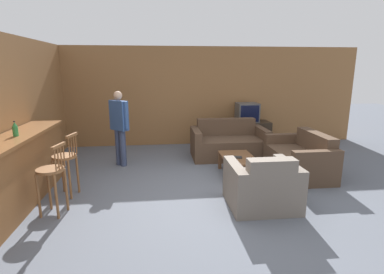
{
  "coord_description": "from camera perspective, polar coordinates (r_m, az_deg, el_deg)",
  "views": [
    {
      "loc": [
        -0.78,
        -4.31,
        2.05
      ],
      "look_at": [
        -0.2,
        0.83,
        0.85
      ],
      "focal_mm": 28.0,
      "sensor_mm": 36.0,
      "label": 1
    }
  ],
  "objects": [
    {
      "name": "bottle",
      "position": [
        5.09,
        -30.63,
        1.28
      ],
      "size": [
        0.08,
        0.08,
        0.23
      ],
      "color": "#2D7F3D",
      "rests_on": "bar_counter"
    },
    {
      "name": "tv_unit",
      "position": [
        8.14,
        10.29,
        0.62
      ],
      "size": [
        1.22,
        0.53,
        0.66
      ],
      "color": "#2D2319",
      "rests_on": "ground_plane"
    },
    {
      "name": "coffee_table",
      "position": [
        5.86,
        8.74,
        -4.22
      ],
      "size": [
        0.6,
        0.94,
        0.38
      ],
      "color": "brown",
      "rests_on": "ground_plane"
    },
    {
      "name": "wall_back",
      "position": [
        8.1,
        -0.91,
        7.73
      ],
      "size": [
        9.4,
        0.08,
        2.6
      ],
      "color": "olive",
      "rests_on": "ground_plane"
    },
    {
      "name": "loveseat_right",
      "position": [
        6.25,
        19.92,
        -3.94
      ],
      "size": [
        0.88,
        1.51,
        0.83
      ],
      "color": "#4C3828",
      "rests_on": "ground_plane"
    },
    {
      "name": "couch_far",
      "position": [
        7.07,
        6.98,
        -1.3
      ],
      "size": [
        1.72,
        0.96,
        0.86
      ],
      "color": "#4C3828",
      "rests_on": "ground_plane"
    },
    {
      "name": "armchair_near",
      "position": [
        4.66,
        13.25,
        -9.21
      ],
      "size": [
        0.99,
        0.91,
        0.84
      ],
      "color": "#70665B",
      "rests_on": "ground_plane"
    },
    {
      "name": "bar_chair_mid",
      "position": [
        5.23,
        -22.94,
        -4.42
      ],
      "size": [
        0.45,
        0.45,
        1.03
      ],
      "color": "brown",
      "rests_on": "ground_plane"
    },
    {
      "name": "bar_chair_near",
      "position": [
        4.65,
        -25.14,
        -6.77
      ],
      "size": [
        0.45,
        0.45,
        1.03
      ],
      "color": "brown",
      "rests_on": "ground_plane"
    },
    {
      "name": "ground_plane",
      "position": [
        4.83,
        3.54,
        -12.05
      ],
      "size": [
        24.0,
        24.0,
        0.0
      ],
      "primitive_type": "plane",
      "color": "#565B66"
    },
    {
      "name": "wall_left",
      "position": [
        6.22,
        -29.72,
        4.42
      ],
      "size": [
        0.08,
        8.71,
        2.6
      ],
      "color": "olive",
      "rests_on": "ground_plane"
    },
    {
      "name": "book_on_table",
      "position": [
        5.76,
        8.52,
        -3.83
      ],
      "size": [
        0.21,
        0.15,
        0.02
      ],
      "color": "black",
      "rests_on": "coffee_table"
    },
    {
      "name": "bar_counter",
      "position": [
        5.19,
        -30.33,
        -5.71
      ],
      "size": [
        0.55,
        2.84,
        1.07
      ],
      "color": "brown",
      "rests_on": "ground_plane"
    },
    {
      "name": "person_by_window",
      "position": [
        6.45,
        -13.66,
        2.37
      ],
      "size": [
        0.42,
        0.41,
        1.59
      ],
      "color": "#384260",
      "rests_on": "ground_plane"
    },
    {
      "name": "tv",
      "position": [
        8.04,
        10.46,
        4.63
      ],
      "size": [
        0.55,
        0.49,
        0.5
      ],
      "color": "#4C4C4C",
      "rests_on": "tv_unit"
    }
  ]
}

